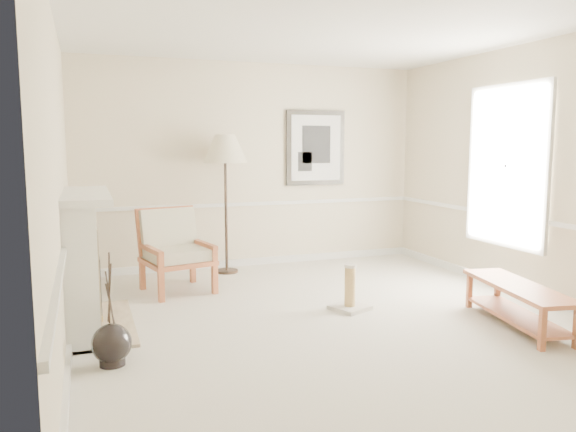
% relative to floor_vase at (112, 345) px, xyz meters
% --- Properties ---
extents(ground, '(5.50, 5.50, 0.00)m').
position_rel_floor_vase_xyz_m(ground, '(2.15, 0.48, -0.17)').
color(ground, silver).
rests_on(ground, ground).
extents(room, '(5.04, 5.54, 2.92)m').
position_rel_floor_vase_xyz_m(room, '(2.29, 0.56, 1.70)').
color(room, beige).
rests_on(room, ground).
extents(fireplace, '(0.64, 1.64, 1.31)m').
position_rel_floor_vase_xyz_m(fireplace, '(-0.19, 1.08, 0.47)').
color(fireplace, white).
rests_on(fireplace, ground).
extents(floor_vase, '(0.32, 0.32, 0.93)m').
position_rel_floor_vase_xyz_m(floor_vase, '(0.00, 0.00, 0.00)').
color(floor_vase, black).
rests_on(floor_vase, ground).
extents(armchair, '(0.90, 0.94, 0.99)m').
position_rel_floor_vase_xyz_m(armchair, '(0.83, 2.20, 0.36)').
color(armchair, '#A15634').
rests_on(armchair, ground).
extents(floor_lamp, '(0.77, 0.77, 1.88)m').
position_rel_floor_vase_xyz_m(floor_lamp, '(1.65, 2.88, 1.47)').
color(floor_lamp, black).
rests_on(floor_lamp, ground).
extents(bench, '(0.69, 1.49, 0.41)m').
position_rel_floor_vase_xyz_m(bench, '(3.76, -0.32, 0.10)').
color(bench, '#A15634').
rests_on(bench, ground).
extents(scratching_post, '(0.45, 0.45, 0.50)m').
position_rel_floor_vase_xyz_m(scratching_post, '(2.46, 0.71, -0.01)').
color(scratching_post, beige).
rests_on(scratching_post, ground).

